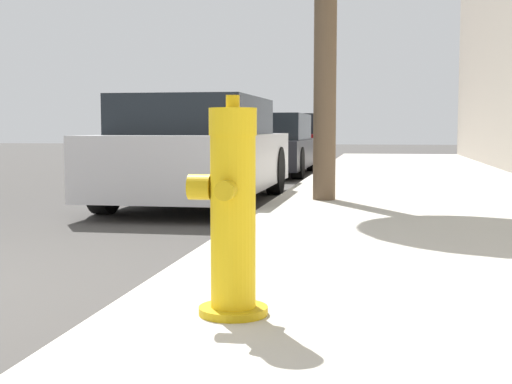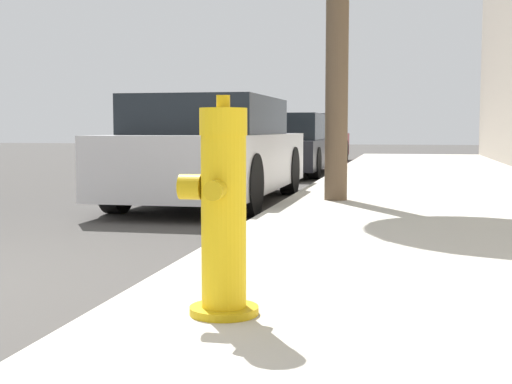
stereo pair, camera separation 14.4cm
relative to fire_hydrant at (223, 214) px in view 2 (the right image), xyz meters
The scene contains 5 objects.
sidewalk_slab 1.34m from the fire_hydrant, 17.06° to the left, with size 3.56×40.00×0.14m.
fire_hydrant is the anchor object (origin of this frame).
parked_car_near 6.03m from the fire_hydrant, 105.87° to the left, with size 1.72×4.34×1.34m.
parked_car_mid 11.76m from the fire_hydrant, 98.46° to the left, with size 1.80×4.34×1.25m.
parked_car_far 17.05m from the fire_hydrant, 96.23° to the left, with size 1.79×4.11×1.35m.
Camera 2 is at (3.10, -3.32, 0.95)m, focal length 50.00 mm.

